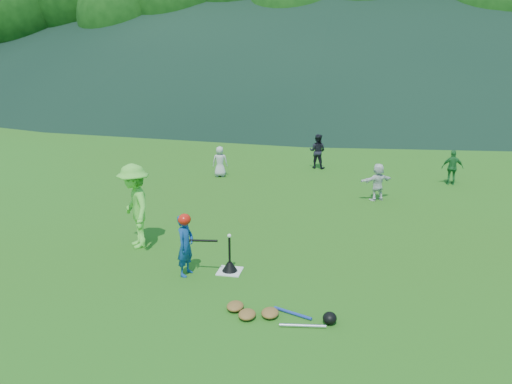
# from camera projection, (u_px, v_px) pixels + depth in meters

# --- Properties ---
(ground) EXTENTS (120.00, 120.00, 0.00)m
(ground) POSITION_uv_depth(u_px,v_px,m) (230.00, 272.00, 9.62)
(ground) COLOR #2F5E15
(ground) RESTS_ON ground
(home_plate) EXTENTS (0.45, 0.45, 0.02)m
(home_plate) POSITION_uv_depth(u_px,v_px,m) (230.00, 271.00, 9.62)
(home_plate) COLOR silver
(home_plate) RESTS_ON ground
(baseball) EXTENTS (0.08, 0.08, 0.08)m
(baseball) POSITION_uv_depth(u_px,v_px,m) (229.00, 236.00, 9.42)
(baseball) COLOR white
(baseball) RESTS_ON batting_tee
(batter_child) EXTENTS (0.35, 0.47, 1.19)m
(batter_child) POSITION_uv_depth(u_px,v_px,m) (185.00, 245.00, 9.34)
(batter_child) COLOR navy
(batter_child) RESTS_ON ground
(adult_coach) EXTENTS (1.25, 1.35, 1.83)m
(adult_coach) POSITION_uv_depth(u_px,v_px,m) (135.00, 206.00, 10.62)
(adult_coach) COLOR #61CF3C
(adult_coach) RESTS_ON ground
(fielder_a) EXTENTS (0.56, 0.43, 1.03)m
(fielder_a) POSITION_uv_depth(u_px,v_px,m) (220.00, 162.00, 16.72)
(fielder_a) COLOR #BABABA
(fielder_a) RESTS_ON ground
(fielder_b) EXTENTS (0.68, 0.58, 1.24)m
(fielder_b) POSITION_uv_depth(u_px,v_px,m) (317.00, 151.00, 17.87)
(fielder_b) COLOR black
(fielder_b) RESTS_ON ground
(fielder_c) EXTENTS (0.65, 0.28, 1.11)m
(fielder_c) POSITION_uv_depth(u_px,v_px,m) (452.00, 168.00, 15.68)
(fielder_c) COLOR #216F2F
(fielder_c) RESTS_ON ground
(fielder_d) EXTENTS (1.00, 0.80, 1.07)m
(fielder_d) POSITION_uv_depth(u_px,v_px,m) (378.00, 182.00, 14.05)
(fielder_d) COLOR silver
(fielder_d) RESTS_ON ground
(batting_tee) EXTENTS (0.30, 0.30, 0.68)m
(batting_tee) POSITION_uv_depth(u_px,v_px,m) (230.00, 265.00, 9.58)
(batting_tee) COLOR black
(batting_tee) RESTS_ON home_plate
(batter_gear) EXTENTS (0.73, 0.26, 0.55)m
(batter_gear) POSITION_uv_depth(u_px,v_px,m) (186.00, 221.00, 9.20)
(batter_gear) COLOR red
(batter_gear) RESTS_ON ground
(equipment_pile) EXTENTS (1.80, 0.57, 0.19)m
(equipment_pile) POSITION_uv_depth(u_px,v_px,m) (270.00, 313.00, 7.97)
(equipment_pile) COLOR olive
(equipment_pile) RESTS_ON ground
(outfield_fence) EXTENTS (70.07, 0.08, 1.33)m
(outfield_fence) POSITION_uv_depth(u_px,v_px,m) (328.00, 99.00, 35.79)
(outfield_fence) COLOR gray
(outfield_fence) RESTS_ON ground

